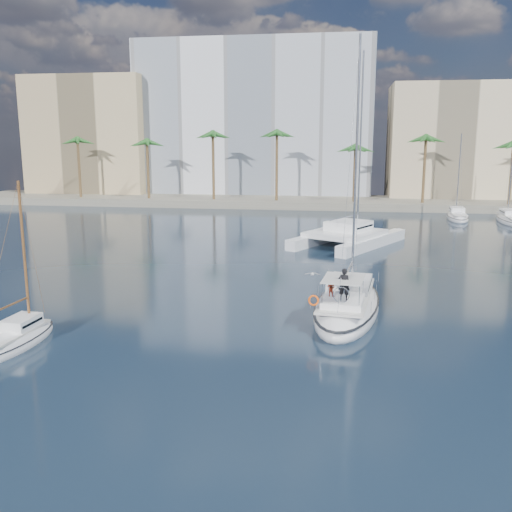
# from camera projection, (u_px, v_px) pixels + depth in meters

# --- Properties ---
(ground) EXTENTS (160.00, 160.00, 0.00)m
(ground) POSITION_uv_depth(u_px,v_px,m) (269.00, 314.00, 35.91)
(ground) COLOR black
(ground) RESTS_ON ground
(quay) EXTENTS (120.00, 14.00, 1.20)m
(quay) POSITION_uv_depth(u_px,v_px,m) (317.00, 202.00, 94.85)
(quay) COLOR gray
(quay) RESTS_ON ground
(building_modern) EXTENTS (42.00, 16.00, 28.00)m
(building_modern) POSITION_uv_depth(u_px,v_px,m) (256.00, 122.00, 105.57)
(building_modern) COLOR white
(building_modern) RESTS_ON ground
(building_tan_left) EXTENTS (22.00, 14.00, 22.00)m
(building_tan_left) POSITION_uv_depth(u_px,v_px,m) (95.00, 138.00, 106.78)
(building_tan_left) COLOR tan
(building_tan_left) RESTS_ON ground
(building_beige) EXTENTS (20.00, 14.00, 20.00)m
(building_beige) POSITION_uv_depth(u_px,v_px,m) (448.00, 144.00, 98.40)
(building_beige) COLOR beige
(building_beige) RESTS_ON ground
(palm_left) EXTENTS (3.60, 3.60, 12.30)m
(palm_left) POSITION_uv_depth(u_px,v_px,m) (110.00, 143.00, 94.11)
(palm_left) COLOR brown
(palm_left) RESTS_ON ground
(palm_centre) EXTENTS (3.60, 3.60, 12.30)m
(palm_centre) POSITION_uv_depth(u_px,v_px,m) (317.00, 143.00, 89.04)
(palm_centre) COLOR brown
(palm_centre) RESTS_ON ground
(main_sloop) EXTENTS (5.21, 12.55, 18.10)m
(main_sloop) POSITION_uv_depth(u_px,v_px,m) (347.00, 306.00, 35.88)
(main_sloop) COLOR white
(main_sloop) RESTS_ON ground
(small_sloop) EXTENTS (2.40, 6.52, 9.22)m
(small_sloop) POSITION_uv_depth(u_px,v_px,m) (16.00, 339.00, 30.31)
(small_sloop) COLOR white
(small_sloop) RESTS_ON ground
(catamaran) EXTENTS (12.40, 15.20, 19.63)m
(catamaran) POSITION_uv_depth(u_px,v_px,m) (347.00, 234.00, 59.29)
(catamaran) COLOR white
(catamaran) RESTS_ON ground
(seagull) EXTENTS (1.13, 0.49, 0.21)m
(seagull) POSITION_uv_depth(u_px,v_px,m) (313.00, 274.00, 41.96)
(seagull) COLOR silver
(seagull) RESTS_ON ground
(moored_yacht_a) EXTENTS (3.37, 9.52, 11.90)m
(moored_yacht_a) POSITION_uv_depth(u_px,v_px,m) (457.00, 220.00, 78.43)
(moored_yacht_a) COLOR white
(moored_yacht_a) RESTS_ON ground
(moored_yacht_b) EXTENTS (3.32, 10.83, 13.72)m
(moored_yacht_b) POSITION_uv_depth(u_px,v_px,m) (511.00, 223.00, 75.53)
(moored_yacht_b) COLOR white
(moored_yacht_b) RESTS_ON ground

